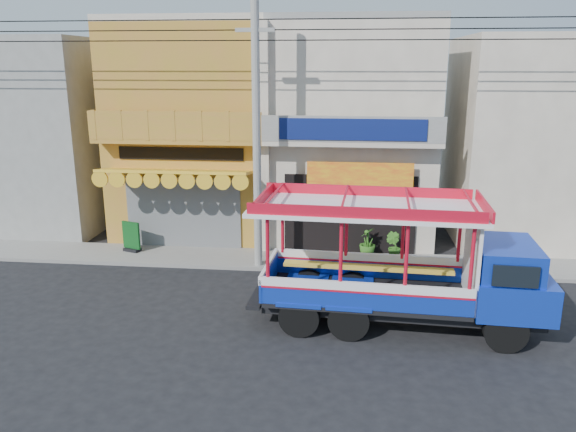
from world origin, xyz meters
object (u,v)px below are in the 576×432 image
object	(u,v)px
green_sign	(132,239)
utility_pole	(261,116)
potted_plant_c	(368,242)
potted_plant_b	(393,246)
songthaew_truck	(421,267)

from	to	relation	value
green_sign	utility_pole	bearing A→B (deg)	-10.60
utility_pole	potted_plant_c	world-z (taller)	utility_pole
potted_plant_b	potted_plant_c	distance (m)	0.90
potted_plant_b	utility_pole	bearing A→B (deg)	53.25
potted_plant_b	potted_plant_c	xyz separation A→B (m)	(-0.86, 0.27, 0.04)
utility_pole	songthaew_truck	xyz separation A→B (m)	(4.65, -3.87, -3.37)
utility_pole	green_sign	size ratio (longest dim) A/B	25.81
songthaew_truck	green_sign	xyz separation A→B (m)	(-9.52, 4.78, -1.09)
green_sign	potted_plant_b	size ratio (longest dim) A/B	1.13
utility_pole	potted_plant_b	xyz separation A→B (m)	(4.36, 0.97, -4.43)
green_sign	songthaew_truck	bearing A→B (deg)	-26.67
green_sign	potted_plant_b	xyz separation A→B (m)	(9.24, 0.06, 0.03)
utility_pole	potted_plant_c	bearing A→B (deg)	19.53
songthaew_truck	green_sign	size ratio (longest dim) A/B	6.93
utility_pole	potted_plant_b	size ratio (longest dim) A/B	29.13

